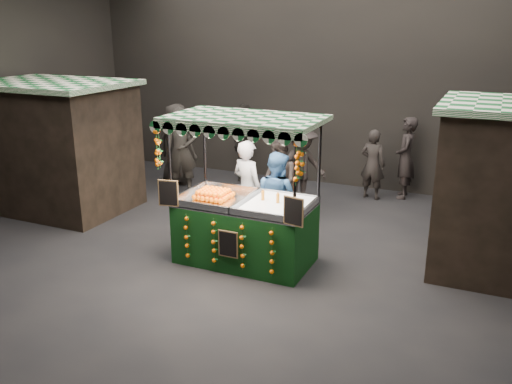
% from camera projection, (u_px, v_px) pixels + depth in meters
% --- Properties ---
extents(ground, '(12.00, 12.00, 0.00)m').
position_uv_depth(ground, '(229.00, 261.00, 8.80)').
color(ground, black).
rests_on(ground, ground).
extents(market_hall, '(12.10, 10.10, 5.05)m').
position_uv_depth(market_hall, '(225.00, 45.00, 7.79)').
color(market_hall, black).
rests_on(market_hall, ground).
extents(neighbour_stall_left, '(3.00, 2.20, 2.60)m').
position_uv_depth(neighbour_stall_left, '(57.00, 146.00, 11.01)').
color(neighbour_stall_left, black).
rests_on(neighbour_stall_left, ground).
extents(juice_stall, '(2.43, 1.43, 2.36)m').
position_uv_depth(juice_stall, '(245.00, 219.00, 8.56)').
color(juice_stall, black).
rests_on(juice_stall, ground).
extents(vendor_grey, '(0.74, 0.61, 1.76)m').
position_uv_depth(vendor_grey, '(247.00, 189.00, 9.60)').
color(vendor_grey, '#929298').
rests_on(vendor_grey, ground).
extents(vendor_blue, '(0.97, 0.87, 1.64)m').
position_uv_depth(vendor_blue, '(277.00, 199.00, 9.27)').
color(vendor_blue, navy).
rests_on(vendor_blue, ground).
extents(shopper_0, '(0.83, 0.70, 1.94)m').
position_uv_depth(shopper_0, '(181.00, 151.00, 12.02)').
color(shopper_0, '#2C2824').
rests_on(shopper_0, ground).
extents(shopper_1, '(1.03, 1.03, 1.68)m').
position_uv_depth(shopper_1, '(278.00, 183.00, 10.12)').
color(shopper_1, '#2E2826').
rests_on(shopper_1, ground).
extents(shopper_2, '(1.13, 1.10, 1.90)m').
position_uv_depth(shopper_2, '(244.00, 144.00, 12.85)').
color(shopper_2, black).
rests_on(shopper_2, ground).
extents(shopper_3, '(1.22, 1.29, 1.76)m').
position_uv_depth(shopper_3, '(301.00, 167.00, 11.05)').
color(shopper_3, '#2E2726').
rests_on(shopper_3, ground).
extents(shopper_4, '(0.94, 0.61, 1.91)m').
position_uv_depth(shopper_4, '(177.00, 144.00, 12.79)').
color(shopper_4, '#2A2622').
rests_on(shopper_4, ground).
extents(shopper_5, '(0.61, 1.50, 1.58)m').
position_uv_depth(shopper_5, '(470.00, 191.00, 9.79)').
color(shopper_5, black).
rests_on(shopper_5, ground).
extents(shopper_6, '(0.52, 0.71, 1.78)m').
position_uv_depth(shopper_6, '(406.00, 158.00, 11.76)').
color(shopper_6, '#292221').
rests_on(shopper_6, ground).
extents(shopper_7, '(0.61, 0.46, 1.53)m').
position_uv_depth(shopper_7, '(373.00, 164.00, 11.74)').
color(shopper_7, '#2C2624').
rests_on(shopper_7, ground).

